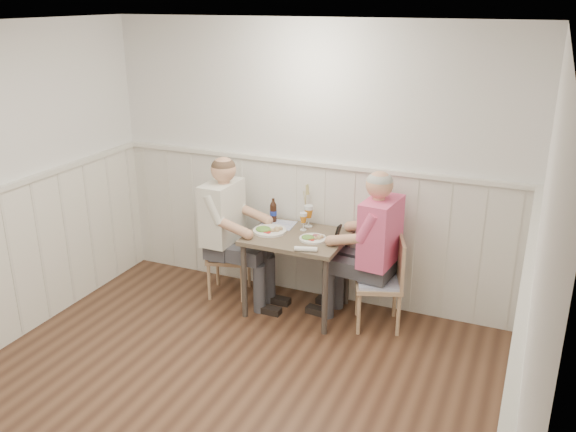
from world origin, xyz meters
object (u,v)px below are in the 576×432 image
(grass_vase, at_px, (304,205))
(dining_table, at_px, (297,246))
(chair_right, at_px, (385,279))
(man_in_pink, at_px, (374,261))
(diner_cream, at_px, (227,241))
(chair_left, at_px, (224,252))
(beer_bottle, at_px, (273,211))

(grass_vase, bearing_deg, dining_table, -80.17)
(chair_right, distance_m, man_in_pink, 0.18)
(man_in_pink, relative_size, diner_cream, 1.00)
(chair_left, relative_size, grass_vase, 1.96)
(chair_right, bearing_deg, diner_cream, -176.65)
(chair_right, height_order, beer_bottle, beer_bottle)
(beer_bottle, bearing_deg, man_in_pink, -9.74)
(chair_right, relative_size, man_in_pink, 0.58)
(chair_left, distance_m, man_in_pink, 1.49)
(chair_left, bearing_deg, beer_bottle, 23.38)
(chair_left, bearing_deg, chair_right, -0.00)
(man_in_pink, distance_m, beer_bottle, 1.09)
(chair_right, distance_m, chair_left, 1.59)
(dining_table, bearing_deg, man_in_pink, 4.34)
(chair_right, xyz_separation_m, chair_left, (-1.59, 0.00, -0.02))
(man_in_pink, height_order, grass_vase, man_in_pink)
(chair_right, height_order, diner_cream, diner_cream)
(chair_right, xyz_separation_m, beer_bottle, (-1.15, 0.19, 0.40))
(dining_table, xyz_separation_m, beer_bottle, (-0.34, 0.23, 0.21))
(dining_table, distance_m, beer_bottle, 0.46)
(diner_cream, relative_size, beer_bottle, 6.20)
(chair_left, xyz_separation_m, beer_bottle, (0.44, 0.19, 0.42))
(dining_table, distance_m, diner_cream, 0.69)
(chair_right, xyz_separation_m, man_in_pink, (-0.11, 0.01, 0.15))
(dining_table, height_order, diner_cream, diner_cream)
(chair_left, bearing_deg, diner_cream, -42.79)
(diner_cream, relative_size, grass_vase, 3.51)
(man_in_pink, bearing_deg, dining_table, -175.66)
(chair_right, height_order, chair_left, chair_right)
(chair_right, xyz_separation_m, diner_cream, (-1.50, -0.09, 0.15))
(chair_right, relative_size, grass_vase, 2.04)
(chair_right, bearing_deg, chair_left, 180.00)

